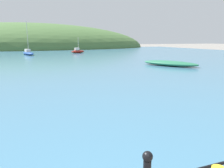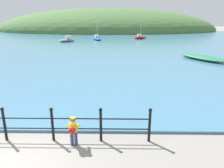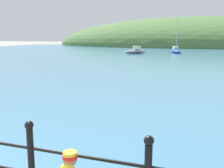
# 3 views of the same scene
# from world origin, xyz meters

# --- Properties ---
(water) EXTENTS (80.00, 60.00, 0.10)m
(water) POSITION_xyz_m (0.00, 32.00, 0.05)
(water) COLOR teal
(water) RESTS_ON ground
(far_hillside) EXTENTS (67.35, 37.04, 13.70)m
(far_hillside) POSITION_xyz_m (0.00, 65.66, 0.00)
(far_hillside) COLOR #476B38
(far_hillside) RESTS_ON ground
(boat_green_fishing) EXTENTS (2.81, 2.02, 2.66)m
(boat_green_fishing) POSITION_xyz_m (7.68, 37.08, 0.41)
(boat_green_fishing) COLOR maroon
(boat_green_fishing) RESTS_ON water
(boat_red_dinghy) EXTENTS (3.98, 5.22, 0.45)m
(boat_red_dinghy) POSITION_xyz_m (11.53, 15.94, 0.32)
(boat_red_dinghy) COLOR #287551
(boat_red_dinghy) RESTS_ON water
(boat_mid_harbor) EXTENTS (2.15, 4.28, 5.00)m
(boat_mid_harbor) POSITION_xyz_m (-0.30, 35.39, 0.40)
(boat_mid_harbor) COLOR #1E4793
(boat_mid_harbor) RESTS_ON water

